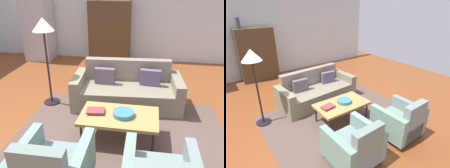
% 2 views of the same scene
% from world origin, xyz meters
% --- Properties ---
extents(ground_plane, '(10.74, 10.74, 0.00)m').
position_xyz_m(ground_plane, '(0.00, 0.00, 0.00)').
color(ground_plane, brown).
extents(wall_back, '(8.95, 0.12, 2.80)m').
position_xyz_m(wall_back, '(0.00, 3.70, 1.40)').
color(wall_back, silver).
rests_on(wall_back, ground).
extents(area_rug, '(3.40, 2.60, 0.01)m').
position_xyz_m(area_rug, '(0.38, -0.37, 0.00)').
color(area_rug, brown).
rests_on(area_rug, ground).
extents(couch, '(2.16, 1.06, 0.86)m').
position_xyz_m(couch, '(0.37, 0.77, 0.29)').
color(couch, '#77715B').
rests_on(couch, ground).
extents(coffee_table, '(1.20, 0.70, 0.44)m').
position_xyz_m(coffee_table, '(0.38, -0.42, 0.40)').
color(coffee_table, black).
rests_on(coffee_table, ground).
extents(armchair_left, '(0.82, 0.82, 0.88)m').
position_xyz_m(armchair_left, '(-0.22, -1.58, 0.34)').
color(armchair_left, '#3A1E0F').
rests_on(armchair_left, ground).
extents(armchair_right, '(0.82, 0.82, 0.88)m').
position_xyz_m(armchair_right, '(0.98, -1.58, 0.34)').
color(armchair_right, '#3A2C14').
rests_on(armchair_right, ground).
extents(fruit_bowl, '(0.33, 0.33, 0.07)m').
position_xyz_m(fruit_bowl, '(0.44, -0.42, 0.47)').
color(fruit_bowl, teal).
rests_on(fruit_bowl, coffee_table).
extents(book_stack, '(0.30, 0.23, 0.05)m').
position_xyz_m(book_stack, '(0.01, -0.41, 0.47)').
color(book_stack, '#52476C').
rests_on(book_stack, coffee_table).
extents(cabinet, '(1.20, 0.51, 1.80)m').
position_xyz_m(cabinet, '(-0.45, 3.36, 0.90)').
color(cabinet, '#48341F').
rests_on(cabinet, ground).
extents(vase_tall, '(0.12, 0.12, 0.34)m').
position_xyz_m(vase_tall, '(-0.85, 3.35, 1.97)').
color(vase_tall, '#353E59').
rests_on(vase_tall, cabinet).
extents(floor_lamp, '(0.40, 0.40, 1.72)m').
position_xyz_m(floor_lamp, '(-1.16, 0.53, 1.44)').
color(floor_lamp, black).
rests_on(floor_lamp, ground).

